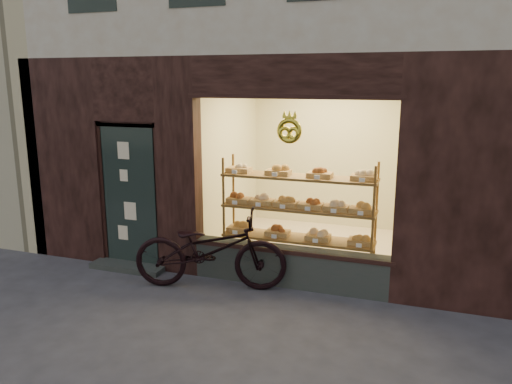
% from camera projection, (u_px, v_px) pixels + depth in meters
% --- Properties ---
extents(ground, '(90.00, 90.00, 0.00)m').
position_uv_depth(ground, '(191.00, 358.00, 5.12)').
color(ground, '#333338').
extents(display_shelf, '(2.20, 0.45, 1.70)m').
position_uv_depth(display_shelf, '(298.00, 217.00, 7.13)').
color(display_shelf, brown).
rests_on(display_shelf, ground).
extents(bicycle, '(2.19, 1.21, 1.09)m').
position_uv_depth(bicycle, '(210.00, 250.00, 6.74)').
color(bicycle, black).
rests_on(bicycle, ground).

